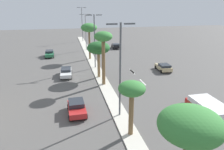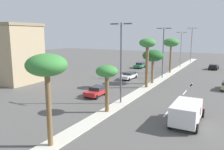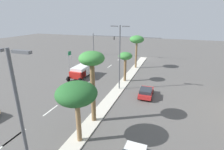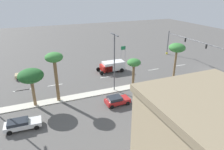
# 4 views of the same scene
# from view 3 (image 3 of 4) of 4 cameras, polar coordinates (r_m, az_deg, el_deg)

# --- Properties ---
(ground_plane) EXTENTS (160.00, 160.00, 0.00)m
(ground_plane) POSITION_cam_3_polar(r_m,az_deg,el_deg) (22.26, -4.49, -12.69)
(ground_plane) COLOR #565451
(lane_stripe_inboard) EXTENTS (0.20, 2.80, 0.01)m
(lane_stripe_inboard) POSITION_cam_3_polar(r_m,az_deg,el_deg) (49.19, 2.33, 5.17)
(lane_stripe_inboard) COLOR silver
(lane_stripe_inboard) RESTS_ON ground
(lane_stripe_center) EXTENTS (0.20, 2.80, 0.01)m
(lane_stripe_center) POSITION_cam_3_polar(r_m,az_deg,el_deg) (42.20, -0.78, 2.87)
(lane_stripe_center) COLOR silver
(lane_stripe_center) RESTS_ON ground
(lane_stripe_mid) EXTENTS (0.20, 2.80, 0.01)m
(lane_stripe_mid) POSITION_cam_3_polar(r_m,az_deg,el_deg) (32.27, -7.87, -2.44)
(lane_stripe_mid) COLOR silver
(lane_stripe_mid) RESTS_ON ground
(lane_stripe_front) EXTENTS (0.20, 2.80, 0.01)m
(lane_stripe_front) POSITION_cam_3_polar(r_m,az_deg,el_deg) (24.36, -19.40, -10.82)
(lane_stripe_front) COLOR silver
(lane_stripe_front) RESTS_ON ground
(lane_stripe_far) EXTENTS (0.20, 2.80, 0.01)m
(lane_stripe_far) POSITION_cam_3_polar(r_m,az_deg,el_deg) (21.11, -29.15, -17.27)
(lane_stripe_far) COLOR silver
(lane_stripe_far) RESTS_ON ground
(lane_stripe_leading) EXTENTS (0.20, 2.80, 0.01)m
(lane_stripe_leading) POSITION_cam_3_polar(r_m,az_deg,el_deg) (20.91, -30.01, -17.80)
(lane_stripe_leading) COLOR silver
(lane_stripe_leading) RESTS_ON ground
(traffic_signal_gantry) EXTENTS (20.20, 0.53, 6.56)m
(traffic_signal_gantry) POSITION_cam_3_polar(r_m,az_deg,el_deg) (51.92, -0.51, 10.78)
(traffic_signal_gantry) COLOR #515459
(traffic_signal_gantry) RESTS_ON ground
(directional_road_sign) EXTENTS (0.10, 1.29, 3.77)m
(directional_road_sign) POSITION_cam_3_polar(r_m,az_deg,el_deg) (42.05, -13.59, 6.04)
(directional_road_sign) COLOR gray
(directional_road_sign) RESTS_ON ground
(palm_tree_right) EXTENTS (3.14, 3.14, 7.34)m
(palm_tree_right) POSITION_cam_3_polar(r_m,az_deg,el_deg) (39.89, 8.09, 11.15)
(palm_tree_right) COLOR brown
(palm_tree_right) RESTS_ON median_curb
(palm_tree_center) EXTENTS (2.49, 2.49, 5.36)m
(palm_tree_center) POSITION_cam_3_polar(r_m,az_deg,el_deg) (31.41, 4.38, 5.78)
(palm_tree_center) COLOR brown
(palm_tree_center) RESTS_ON median_curb
(palm_tree_near) EXTENTS (2.70, 2.70, 8.08)m
(palm_tree_near) POSITION_cam_3_polar(r_m,az_deg,el_deg) (18.30, -6.58, 3.72)
(palm_tree_near) COLOR brown
(palm_tree_near) RESTS_ON median_curb
(palm_tree_inboard) EXTENTS (3.75, 3.75, 6.00)m
(palm_tree_inboard) POSITION_cam_3_polar(r_m,az_deg,el_deg) (15.88, -11.49, -6.22)
(palm_tree_inboard) COLOR olive
(palm_tree_inboard) RESTS_ON median_curb
(street_lamp_right) EXTENTS (2.90, 0.24, 10.13)m
(street_lamp_right) POSITION_cam_3_polar(r_m,az_deg,el_deg) (27.45, 2.51, 7.08)
(street_lamp_right) COLOR #515459
(street_lamp_right) RESTS_ON median_curb
(street_lamp_center) EXTENTS (2.90, 0.24, 9.97)m
(street_lamp_center) POSITION_cam_3_polar(r_m,az_deg,el_deg) (11.64, -27.56, -12.67)
(street_lamp_center) COLOR #515459
(street_lamp_center) RESTS_ON median_curb
(sedan_red_trailing) EXTENTS (2.11, 3.90, 1.40)m
(sedan_red_trailing) POSITION_cam_3_polar(r_m,az_deg,el_deg) (26.71, 11.02, -5.55)
(sedan_red_trailing) COLOR red
(sedan_red_trailing) RESTS_ON ground
(box_truck) EXTENTS (2.71, 5.95, 2.26)m
(box_truck) POSITION_cam_3_polar(r_m,az_deg,el_deg) (34.77, -10.08, 1.21)
(box_truck) COLOR #B21E19
(box_truck) RESTS_ON ground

